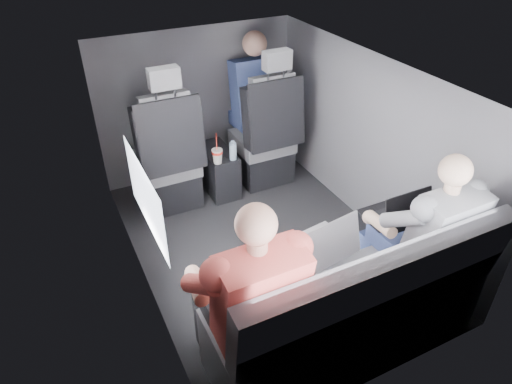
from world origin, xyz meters
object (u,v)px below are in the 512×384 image
passenger_front_right (255,94)px  passenger_rear_left (247,296)px  rear_bench (350,314)px  laptop_white (237,271)px  front_seat_left (168,164)px  laptop_black (396,213)px  soda_cup (217,156)px  water_bottle (233,151)px  center_console (218,170)px  laptop_silver (323,243)px  front_seat_right (265,142)px  passenger_rear_right (421,234)px

passenger_front_right → passenger_rear_left: bearing=-117.3°
passenger_front_right → rear_bench: bearing=-102.4°
laptop_white → passenger_rear_left: (-0.03, -0.19, 0.00)m
front_seat_left → laptop_black: (0.98, -1.59, 0.23)m
soda_cup → water_bottle: size_ratio=1.59×
front_seat_left → soda_cup: front_seat_left is taller
rear_bench → water_bottle: rear_bench is taller
center_console → laptop_white: (-0.56, -1.66, 0.43)m
water_bottle → laptop_silver: size_ratio=0.43×
front_seat_left → front_seat_right: same height
rear_bench → passenger_rear_left: 0.68m
soda_cup → passenger_front_right: size_ratio=0.31×
center_console → rear_bench: rear_bench is taller
front_seat_right → passenger_rear_left: front_seat_right is taller
front_seat_right → rear_bench: size_ratio=0.79×
passenger_rear_right → front_seat_right: bearing=92.6°
soda_cup → passenger_front_right: bearing=37.1°
passenger_rear_left → front_seat_right: bearing=60.0°
center_console → passenger_front_right: (0.47, 0.22, 0.56)m
passenger_front_right → laptop_white: bearing=-118.9°
front_seat_left → passenger_rear_right: size_ratio=1.06×
soda_cup → passenger_front_right: passenger_front_right is taller
water_bottle → passenger_rear_right: bearing=-74.1°
water_bottle → passenger_rear_left: (-0.66, -1.65, 0.16)m
passenger_rear_left → center_console: bearing=72.2°
rear_bench → laptop_silver: size_ratio=4.06×
front_seat_left → passenger_rear_right: front_seat_left is taller
front_seat_right → soda_cup: 0.55m
water_bottle → laptop_white: bearing=-113.2°
laptop_white → passenger_rear_left: size_ratio=0.31×
rear_bench → laptop_white: bearing=153.3°
water_bottle → passenger_rear_right: 1.72m
laptop_black → passenger_rear_left: (-1.12, -0.21, 0.00)m
rear_bench → laptop_white: rear_bench is taller
front_seat_left → passenger_rear_left: size_ratio=1.02×
front_seat_right → laptop_white: (-1.01, -1.62, 0.23)m
water_bottle → laptop_black: (0.46, -1.43, 0.16)m
center_console → passenger_front_right: passenger_front_right is taller
passenger_rear_right → passenger_front_right: size_ratio=1.35×
front_seat_right → rear_bench: (-0.45, -1.90, -0.09)m
center_console → water_bottle: (0.06, -0.20, 0.28)m
front_seat_left → laptop_black: bearing=-58.5°
water_bottle → laptop_silver: laptop_silver is taller
passenger_rear_left → passenger_rear_right: size_ratio=1.04×
center_console → passenger_rear_right: (0.53, -1.85, 0.42)m
passenger_front_right → front_seat_right: bearing=-95.4°
water_bottle → center_console: bearing=108.0°
front_seat_right → passenger_front_right: (0.02, 0.26, 0.36)m
water_bottle → passenger_front_right: size_ratio=0.19×
center_console → water_bottle: size_ratio=2.82×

